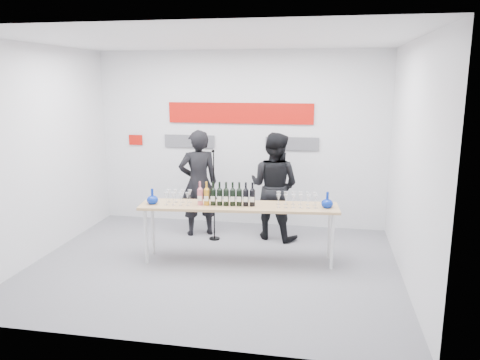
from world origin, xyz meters
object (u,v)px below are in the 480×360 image
object	(u,v)px
tasting_table	(239,209)
presenter_right	(274,186)
mic_stand	(214,213)
presenter_left	(198,183)

from	to	relation	value
tasting_table	presenter_right	world-z (taller)	presenter_right
tasting_table	presenter_right	distance (m)	1.15
mic_stand	presenter_left	bearing A→B (deg)	133.78
presenter_left	mic_stand	distance (m)	0.56
presenter_right	mic_stand	distance (m)	1.04
presenter_left	presenter_right	bearing A→B (deg)	158.39
presenter_right	mic_stand	bearing A→B (deg)	34.83
presenter_left	mic_stand	bearing A→B (deg)	121.82
tasting_table	mic_stand	size ratio (longest dim) A/B	1.90
tasting_table	presenter_left	world-z (taller)	presenter_left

